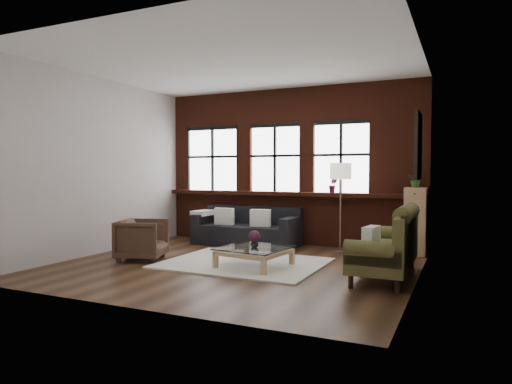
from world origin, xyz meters
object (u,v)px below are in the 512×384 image
at_px(dark_sofa, 246,226).
at_px(vintage_settee, 384,242).
at_px(drawer_chest, 415,221).
at_px(coffee_table, 254,258).
at_px(armchair, 142,239).
at_px(floor_lamp, 340,203).
at_px(vase, 254,243).

xyz_separation_m(dark_sofa, vintage_settee, (3.01, -1.74, 0.12)).
distance_m(dark_sofa, drawer_chest, 3.26).
relative_size(coffee_table, drawer_chest, 0.81).
relative_size(armchair, floor_lamp, 0.42).
distance_m(vintage_settee, coffee_table, 1.98).
xyz_separation_m(vase, drawer_chest, (2.17, 2.18, 0.22)).
height_order(vintage_settee, coffee_table, vintage_settee).
relative_size(coffee_table, floor_lamp, 0.54).
relative_size(dark_sofa, floor_lamp, 1.19).
bearing_deg(vintage_settee, coffee_table, -174.13).
relative_size(vintage_settee, floor_lamp, 1.05).
xyz_separation_m(armchair, drawer_chest, (4.17, 2.38, 0.26)).
bearing_deg(dark_sofa, drawer_chest, 4.31).
bearing_deg(coffee_table, vintage_settee, 5.87).
height_order(armchair, drawer_chest, drawer_chest).
relative_size(drawer_chest, floor_lamp, 0.67).
bearing_deg(armchair, vase, -103.69).
xyz_separation_m(vase, floor_lamp, (0.83, 2.06, 0.51)).
distance_m(armchair, vase, 2.02).
height_order(dark_sofa, drawer_chest, drawer_chest).
height_order(drawer_chest, floor_lamp, floor_lamp).
bearing_deg(vase, drawer_chest, 45.17).
xyz_separation_m(armchair, floor_lamp, (2.84, 2.26, 0.56)).
height_order(armchair, vase, armchair).
distance_m(armchair, drawer_chest, 4.81).
relative_size(vintage_settee, drawer_chest, 1.56).
relative_size(dark_sofa, coffee_table, 2.18).
distance_m(vintage_settee, armchair, 3.97).
height_order(armchair, coffee_table, armchair).
relative_size(vintage_settee, armchair, 2.49).
distance_m(vintage_settee, vase, 1.95).
xyz_separation_m(vintage_settee, vase, (-1.94, -0.20, -0.12)).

